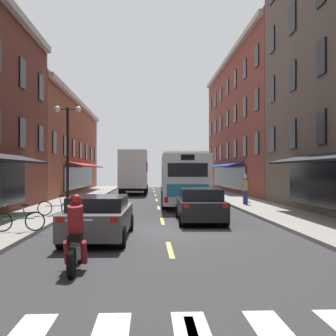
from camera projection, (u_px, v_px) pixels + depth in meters
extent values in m
cube|color=#333335|center=(165.00, 233.00, 15.01)|extent=(34.80, 80.00, 0.10)
cube|color=#DBCC4C|center=(170.00, 249.00, 11.51)|extent=(0.14, 2.40, 0.01)
cube|color=#DBCC4C|center=(162.00, 221.00, 18.01)|extent=(0.14, 2.40, 0.01)
cube|color=#DBCC4C|center=(159.00, 208.00, 24.50)|extent=(0.14, 2.40, 0.01)
cube|color=#DBCC4C|center=(157.00, 200.00, 30.99)|extent=(0.14, 2.40, 0.01)
cube|color=#DBCC4C|center=(155.00, 195.00, 37.48)|extent=(0.14, 2.40, 0.01)
cube|color=#DBCC4C|center=(154.00, 191.00, 43.98)|extent=(0.14, 2.40, 0.01)
cube|color=#DBCC4C|center=(154.00, 189.00, 50.47)|extent=(0.14, 2.40, 0.01)
cube|color=gray|center=(326.00, 228.00, 15.28)|extent=(3.00, 80.00, 0.14)
cube|color=black|center=(22.00, 133.00, 22.31)|extent=(0.10, 1.00, 1.60)
cube|color=black|center=(41.00, 139.00, 26.11)|extent=(0.10, 1.00, 1.60)
cube|color=black|center=(22.00, 73.00, 22.33)|extent=(0.10, 1.00, 1.60)
cube|color=black|center=(41.00, 88.00, 26.13)|extent=(0.10, 1.00, 1.60)
cube|color=brown|center=(39.00, 147.00, 41.15)|extent=(8.00, 26.57, 9.08)
cube|color=#B2AD9E|center=(81.00, 105.00, 41.37)|extent=(0.44, 26.07, 0.40)
cube|color=black|center=(80.00, 177.00, 41.32)|extent=(0.10, 16.00, 2.10)
cube|color=maroon|center=(88.00, 165.00, 41.36)|extent=(1.38, 14.93, 0.44)
cube|color=black|center=(54.00, 143.00, 29.92)|extent=(0.10, 1.00, 1.60)
cube|color=black|center=(65.00, 146.00, 33.72)|extent=(0.10, 1.00, 1.60)
cube|color=black|center=(73.00, 148.00, 37.53)|extent=(0.10, 1.00, 1.60)
cube|color=black|center=(80.00, 150.00, 41.33)|extent=(0.10, 1.00, 1.60)
cube|color=black|center=(86.00, 152.00, 45.14)|extent=(0.10, 1.00, 1.60)
cube|color=black|center=(91.00, 154.00, 48.94)|extent=(0.10, 1.00, 1.60)
cube|color=black|center=(95.00, 155.00, 52.75)|extent=(0.10, 1.00, 1.60)
cube|color=black|center=(321.00, 127.00, 19.18)|extent=(0.10, 1.00, 1.60)
cube|color=black|center=(293.00, 134.00, 22.99)|extent=(0.10, 1.00, 1.60)
cube|color=black|center=(272.00, 139.00, 26.79)|extent=(0.10, 1.00, 1.60)
cube|color=black|center=(321.00, 58.00, 19.20)|extent=(0.10, 1.00, 1.60)
cube|color=black|center=(293.00, 76.00, 23.01)|extent=(0.10, 1.00, 1.60)
cube|color=black|center=(272.00, 90.00, 26.81)|extent=(0.10, 1.00, 1.60)
cube|color=black|center=(293.00, 18.00, 23.03)|extent=(0.10, 1.00, 1.60)
cube|color=black|center=(272.00, 40.00, 26.84)|extent=(0.10, 1.00, 1.60)
cube|color=brown|center=(267.00, 125.00, 42.22)|extent=(8.00, 26.57, 13.65)
cube|color=#B2AD9E|center=(227.00, 61.00, 42.07)|extent=(0.44, 26.07, 0.40)
cube|color=black|center=(228.00, 177.00, 42.00)|extent=(0.10, 16.00, 2.10)
cube|color=navy|center=(221.00, 165.00, 41.97)|extent=(1.38, 14.93, 0.44)
cube|color=black|center=(257.00, 143.00, 30.60)|extent=(0.10, 1.00, 1.60)
cube|color=black|center=(245.00, 146.00, 34.40)|extent=(0.10, 1.00, 1.60)
cube|color=black|center=(235.00, 149.00, 38.21)|extent=(0.10, 1.00, 1.60)
cube|color=black|center=(228.00, 151.00, 42.01)|extent=(0.10, 1.00, 1.60)
cube|color=black|center=(221.00, 152.00, 45.82)|extent=(0.10, 1.00, 1.60)
cube|color=black|center=(215.00, 154.00, 49.63)|extent=(0.10, 1.00, 1.60)
cube|color=black|center=(211.00, 155.00, 53.43)|extent=(0.10, 1.00, 1.60)
cube|color=black|center=(257.00, 100.00, 30.62)|extent=(0.10, 1.00, 1.60)
cube|color=black|center=(245.00, 108.00, 34.43)|extent=(0.10, 1.00, 1.60)
cube|color=black|center=(235.00, 114.00, 38.23)|extent=(0.10, 1.00, 1.60)
cube|color=black|center=(228.00, 119.00, 42.04)|extent=(0.10, 1.00, 1.60)
cube|color=black|center=(221.00, 123.00, 45.84)|extent=(0.10, 1.00, 1.60)
cube|color=black|center=(215.00, 127.00, 49.65)|extent=(0.10, 1.00, 1.60)
cube|color=black|center=(211.00, 130.00, 53.45)|extent=(0.10, 1.00, 1.60)
cube|color=black|center=(257.00, 56.00, 30.64)|extent=(0.10, 1.00, 1.60)
cube|color=black|center=(245.00, 69.00, 34.45)|extent=(0.10, 1.00, 1.60)
cube|color=black|center=(235.00, 79.00, 38.25)|extent=(0.10, 1.00, 1.60)
cube|color=black|center=(228.00, 87.00, 42.06)|extent=(0.10, 1.00, 1.60)
cube|color=black|center=(221.00, 94.00, 45.86)|extent=(0.10, 1.00, 1.60)
cube|color=black|center=(215.00, 100.00, 49.67)|extent=(0.10, 1.00, 1.60)
cube|color=black|center=(211.00, 105.00, 53.47)|extent=(0.10, 1.00, 1.60)
cube|color=white|center=(182.00, 178.00, 27.18)|extent=(2.86, 11.89, 2.74)
cube|color=silver|center=(182.00, 156.00, 27.19)|extent=(2.62, 10.69, 0.16)
cube|color=black|center=(181.00, 175.00, 27.48)|extent=(2.83, 9.49, 0.96)
cube|color=maroon|center=(182.00, 195.00, 27.17)|extent=(2.87, 11.49, 0.36)
cube|color=black|center=(178.00, 174.00, 33.05)|extent=(2.25, 0.18, 1.10)
cube|color=black|center=(188.00, 170.00, 21.31)|extent=(2.05, 0.17, 0.70)
cube|color=teal|center=(188.00, 190.00, 21.29)|extent=(2.15, 0.16, 0.64)
cube|color=black|center=(188.00, 157.00, 21.30)|extent=(0.70, 0.12, 0.28)
cube|color=red|center=(166.00, 200.00, 21.25)|extent=(0.20, 0.09, 0.28)
cube|color=red|center=(209.00, 200.00, 21.30)|extent=(0.20, 0.09, 0.28)
cylinder|color=black|center=(163.00, 193.00, 31.06)|extent=(0.33, 1.01, 1.00)
cylinder|color=black|center=(195.00, 193.00, 31.11)|extent=(0.33, 1.01, 1.00)
cylinder|color=black|center=(164.00, 200.00, 23.73)|extent=(0.33, 1.01, 1.00)
cylinder|color=black|center=(205.00, 200.00, 23.78)|extent=(0.33, 1.01, 1.00)
cube|color=#B21E19|center=(135.00, 177.00, 41.20)|extent=(2.34, 2.47, 2.40)
cube|color=black|center=(136.00, 169.00, 42.38)|extent=(2.00, 0.13, 0.80)
cube|color=silver|center=(133.00, 169.00, 37.39)|extent=(2.48, 5.22, 3.28)
cube|color=maroon|center=(147.00, 167.00, 37.43)|extent=(0.11, 3.11, 0.90)
cube|color=black|center=(134.00, 188.00, 38.60)|extent=(2.01, 7.25, 0.24)
cylinder|color=black|center=(124.00, 188.00, 40.96)|extent=(0.29, 0.90, 0.90)
cylinder|color=black|center=(147.00, 188.00, 41.03)|extent=(0.29, 0.90, 0.90)
cylinder|color=black|center=(120.00, 190.00, 36.57)|extent=(0.29, 0.90, 0.90)
cylinder|color=black|center=(145.00, 190.00, 36.64)|extent=(0.29, 0.90, 0.90)
cube|color=#515154|center=(100.00, 220.00, 13.37)|extent=(1.92, 4.77, 0.73)
cube|color=black|center=(99.00, 203.00, 13.18)|extent=(1.70, 2.59, 0.43)
cube|color=red|center=(60.00, 220.00, 11.01)|extent=(0.20, 0.07, 0.14)
cube|color=red|center=(114.00, 220.00, 11.04)|extent=(0.20, 0.07, 0.14)
cylinder|color=black|center=(83.00, 222.00, 15.01)|extent=(0.24, 0.65, 0.64)
cylinder|color=black|center=(130.00, 222.00, 15.04)|extent=(0.24, 0.65, 0.64)
cylinder|color=black|center=(61.00, 237.00, 11.69)|extent=(0.24, 0.65, 0.64)
cylinder|color=black|center=(122.00, 237.00, 11.72)|extent=(0.24, 0.65, 0.64)
cube|color=#144723|center=(137.00, 185.00, 46.71)|extent=(1.92, 4.27, 0.66)
cube|color=black|center=(137.00, 180.00, 46.55)|extent=(1.71, 2.32, 0.45)
cube|color=red|center=(129.00, 184.00, 44.61)|extent=(0.20, 0.07, 0.14)
cube|color=red|center=(143.00, 184.00, 44.64)|extent=(0.20, 0.07, 0.14)
cylinder|color=black|center=(131.00, 187.00, 48.10)|extent=(0.24, 0.65, 0.64)
cylinder|color=black|center=(145.00, 187.00, 48.14)|extent=(0.24, 0.65, 0.64)
cylinder|color=black|center=(129.00, 188.00, 45.28)|extent=(0.24, 0.65, 0.64)
cylinder|color=black|center=(144.00, 188.00, 45.32)|extent=(0.24, 0.65, 0.64)
cube|color=black|center=(200.00, 208.00, 17.71)|extent=(1.93, 4.54, 0.72)
cube|color=black|center=(200.00, 194.00, 17.53)|extent=(1.72, 2.47, 0.51)
cube|color=red|center=(186.00, 206.00, 15.47)|extent=(0.20, 0.07, 0.14)
cube|color=red|center=(225.00, 206.00, 15.50)|extent=(0.20, 0.07, 0.14)
cylinder|color=black|center=(178.00, 211.00, 19.24)|extent=(0.24, 0.65, 0.64)
cylinder|color=black|center=(215.00, 211.00, 19.27)|extent=(0.24, 0.65, 0.64)
cylinder|color=black|center=(182.00, 219.00, 16.14)|extent=(0.24, 0.65, 0.64)
cylinder|color=black|center=(226.00, 219.00, 16.18)|extent=(0.24, 0.65, 0.64)
cylinder|color=black|center=(80.00, 249.00, 9.91)|extent=(0.13, 0.62, 0.62)
cylinder|color=black|center=(71.00, 263.00, 8.47)|extent=(0.15, 0.62, 0.62)
cylinder|color=#B2B2B7|center=(80.00, 237.00, 9.79)|extent=(0.08, 0.33, 0.68)
ellipsoid|color=black|center=(77.00, 232.00, 9.37)|extent=(0.34, 0.57, 0.28)
cube|color=black|center=(75.00, 237.00, 8.97)|extent=(0.28, 0.57, 0.12)
cube|color=#B2B2B7|center=(76.00, 251.00, 9.19)|extent=(0.26, 0.41, 0.30)
cylinder|color=#B2B2B7|center=(79.00, 220.00, 9.70)|extent=(0.62, 0.07, 0.04)
cylinder|color=maroon|center=(75.00, 219.00, 9.05)|extent=(0.36, 0.47, 0.66)
sphere|color=maroon|center=(76.00, 200.00, 9.16)|extent=(0.26, 0.26, 0.26)
cylinder|color=maroon|center=(67.00, 253.00, 9.06)|extent=(0.15, 0.36, 0.56)
cylinder|color=maroon|center=(84.00, 252.00, 9.09)|extent=(0.15, 0.36, 0.56)
torus|color=black|center=(2.00, 222.00, 13.92)|extent=(0.66, 0.13, 0.66)
torus|color=black|center=(35.00, 221.00, 14.11)|extent=(0.66, 0.13, 0.66)
cylinder|color=#1E7F3F|center=(19.00, 219.00, 14.01)|extent=(0.99, 0.17, 0.04)
cylinder|color=#1E7F3F|center=(24.00, 213.00, 14.05)|extent=(0.14, 0.05, 0.50)
cube|color=black|center=(25.00, 205.00, 14.05)|extent=(0.21, 0.15, 0.06)
cylinder|color=#1E7F3F|center=(5.00, 205.00, 13.94)|extent=(0.09, 0.48, 0.03)
torus|color=black|center=(45.00, 208.00, 18.95)|extent=(0.66, 0.17, 0.66)
torus|color=black|center=(69.00, 208.00, 19.20)|extent=(0.66, 0.17, 0.66)
cylinder|color=#1E7F3F|center=(57.00, 206.00, 19.08)|extent=(0.99, 0.23, 0.04)
cylinder|color=#1E7F3F|center=(61.00, 202.00, 19.12)|extent=(0.14, 0.06, 0.50)
cube|color=black|center=(61.00, 196.00, 19.13)|extent=(0.22, 0.16, 0.06)
cylinder|color=#1E7F3F|center=(47.00, 196.00, 18.97)|extent=(0.12, 0.48, 0.03)
cylinder|color=#B29947|center=(246.00, 195.00, 27.81)|extent=(0.28, 0.28, 0.88)
cylinder|color=navy|center=(246.00, 183.00, 27.81)|extent=(0.36, 0.36, 0.68)
sphere|color=#B77558|center=(246.00, 176.00, 27.82)|extent=(0.24, 0.24, 0.24)
cylinder|color=navy|center=(245.00, 197.00, 25.45)|extent=(0.28, 0.28, 0.82)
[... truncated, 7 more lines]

